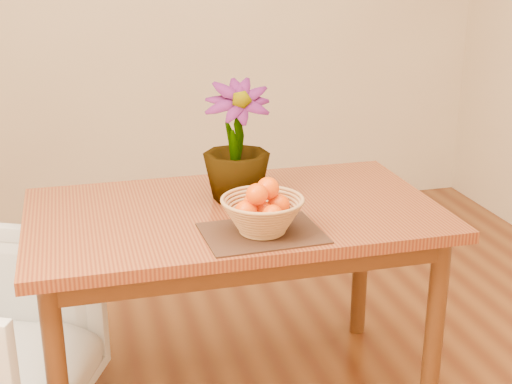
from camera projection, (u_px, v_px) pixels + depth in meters
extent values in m
cube|color=brown|center=(235.00, 214.00, 2.44)|extent=(1.40, 0.80, 0.04)
cube|color=#4A2811|center=(235.00, 230.00, 2.46)|extent=(1.28, 0.68, 0.08)
cylinder|color=#4A2811|center=(434.00, 333.00, 2.43)|extent=(0.06, 0.06, 0.71)
cylinder|color=#4A2811|center=(58.00, 292.00, 2.71)|extent=(0.06, 0.06, 0.71)
cylinder|color=#4A2811|center=(361.00, 257.00, 3.01)|extent=(0.06, 0.06, 0.71)
cube|color=#391E14|center=(262.00, 233.00, 2.23)|extent=(0.38, 0.29, 0.01)
cylinder|color=#BB804E|center=(262.00, 231.00, 2.22)|extent=(0.13, 0.13, 0.01)
sphere|color=#FB3D04|center=(262.00, 210.00, 2.20)|extent=(0.06, 0.06, 0.06)
sphere|color=#FB3D04|center=(278.00, 205.00, 2.23)|extent=(0.07, 0.07, 0.07)
sphere|color=#FB3D04|center=(253.00, 204.00, 2.25)|extent=(0.06, 0.06, 0.06)
sphere|color=#FB3D04|center=(246.00, 212.00, 2.17)|extent=(0.07, 0.07, 0.07)
sphere|color=#FB3D04|center=(272.00, 215.00, 2.15)|extent=(0.06, 0.06, 0.06)
sphere|color=#FB3D04|center=(268.00, 188.00, 2.20)|extent=(0.07, 0.07, 0.07)
sphere|color=#FB3D04|center=(257.00, 194.00, 2.16)|extent=(0.07, 0.07, 0.07)
imported|color=#1C4A15|center=(236.00, 142.00, 2.46)|extent=(0.27, 0.27, 0.42)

